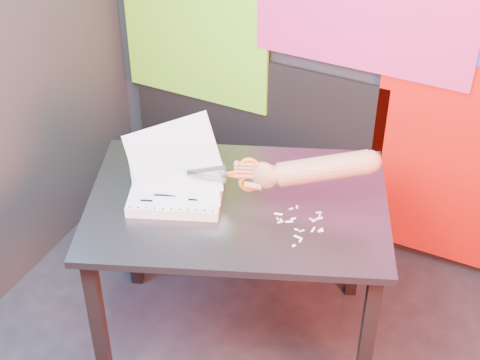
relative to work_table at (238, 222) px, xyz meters
The scene contains 7 objects.
room 1.03m from the work_table, 55.94° to the right, with size 3.01×3.01×2.71m.
backdrop 1.01m from the work_table, 59.79° to the left, with size 2.88×0.05×2.08m.
work_table is the anchor object (origin of this frame).
printout_stack 0.26m from the work_table, 159.00° to the right, with size 0.43×0.35×0.33m.
scissors 0.23m from the work_table, ahead, with size 0.25×0.11×0.15m.
hand_forearm 0.38m from the work_table, 20.02° to the left, with size 0.48×0.23×0.18m.
paper_clippings 0.28m from the work_table, ahead, with size 0.20×0.22×0.00m.
Camera 1 is at (0.52, -1.29, 2.45)m, focal length 55.00 mm.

